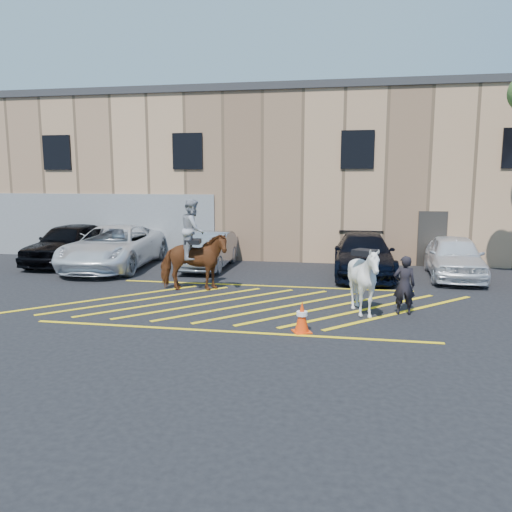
% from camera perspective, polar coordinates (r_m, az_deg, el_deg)
% --- Properties ---
extents(ground, '(90.00, 90.00, 0.00)m').
position_cam_1_polar(ground, '(14.22, -0.66, -5.29)').
color(ground, black).
rests_on(ground, ground).
extents(car_black_suv, '(2.02, 4.94, 1.68)m').
position_cam_1_polar(car_black_suv, '(21.84, -20.49, 1.37)').
color(car_black_suv, black).
rests_on(car_black_suv, ground).
extents(car_white_pickup, '(3.15, 6.12, 1.65)m').
position_cam_1_polar(car_white_pickup, '(20.23, -15.94, 1.00)').
color(car_white_pickup, white).
rests_on(car_white_pickup, ground).
extents(car_silver_sedan, '(1.51, 4.26, 1.40)m').
position_cam_1_polar(car_silver_sedan, '(19.52, -5.34, 0.65)').
color(car_silver_sedan, gray).
rests_on(car_silver_sedan, ground).
extents(car_blue_suv, '(2.18, 5.17, 1.49)m').
position_cam_1_polar(car_blue_suv, '(18.45, 12.19, 0.15)').
color(car_blue_suv, black).
rests_on(car_blue_suv, ground).
extents(car_white_suv, '(2.05, 4.51, 1.50)m').
position_cam_1_polar(car_white_suv, '(18.86, 21.71, -0.08)').
color(car_white_suv, white).
rests_on(car_white_suv, ground).
extents(handler, '(0.58, 0.40, 1.53)m').
position_cam_1_polar(handler, '(13.37, 16.58, -3.21)').
color(handler, black).
rests_on(handler, ground).
extents(warehouse, '(32.42, 10.20, 7.30)m').
position_cam_1_polar(warehouse, '(25.66, 4.38, 9.24)').
color(warehouse, tan).
rests_on(warehouse, ground).
extents(hatching_zone, '(12.60, 5.12, 0.01)m').
position_cam_1_polar(hatching_zone, '(13.93, -0.89, -5.57)').
color(hatching_zone, yellow).
rests_on(hatching_zone, ground).
extents(mounted_bay, '(2.29, 1.31, 2.85)m').
position_cam_1_polar(mounted_bay, '(15.58, -7.18, 0.20)').
color(mounted_bay, brown).
rests_on(mounted_bay, ground).
extents(saddled_white, '(2.09, 2.16, 1.83)m').
position_cam_1_polar(saddled_white, '(12.98, 12.27, -2.70)').
color(saddled_white, white).
rests_on(saddled_white, ground).
extents(traffic_cone, '(0.50, 0.50, 0.73)m').
position_cam_1_polar(traffic_cone, '(11.47, 5.27, -6.93)').
color(traffic_cone, '#FF420A').
rests_on(traffic_cone, ground).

